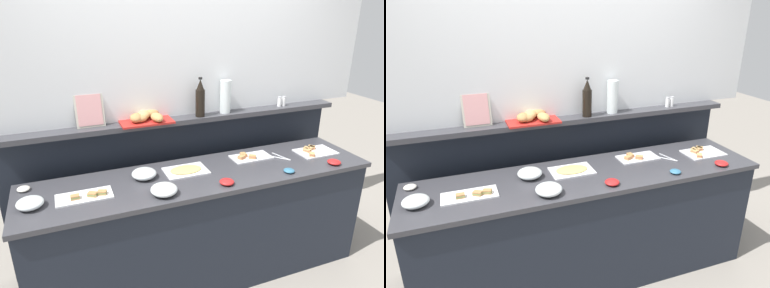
% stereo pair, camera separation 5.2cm
% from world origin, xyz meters
% --- Properties ---
extents(ground_plane, '(12.00, 12.00, 0.00)m').
position_xyz_m(ground_plane, '(0.00, 0.60, 0.00)').
color(ground_plane, gray).
extents(buffet_counter, '(2.61, 0.62, 0.92)m').
position_xyz_m(buffet_counter, '(0.00, 0.00, 0.46)').
color(buffet_counter, black).
rests_on(buffet_counter, ground_plane).
extents(back_ledge_unit, '(2.85, 0.22, 1.23)m').
position_xyz_m(back_ledge_unit, '(0.00, 0.49, 0.65)').
color(back_ledge_unit, black).
rests_on(back_ledge_unit, ground_plane).
extents(upper_wall_panel, '(3.45, 0.08, 1.37)m').
position_xyz_m(upper_wall_panel, '(0.00, 0.51, 1.91)').
color(upper_wall_panel, silver).
rests_on(upper_wall_panel, back_ledge_unit).
extents(sandwich_platter_side, '(0.32, 0.21, 0.04)m').
position_xyz_m(sandwich_platter_side, '(1.02, 0.03, 0.93)').
color(sandwich_platter_side, silver).
rests_on(sandwich_platter_side, buffet_counter).
extents(sandwich_platter_front, '(0.33, 0.17, 0.04)m').
position_xyz_m(sandwich_platter_front, '(0.46, 0.12, 0.92)').
color(sandwich_platter_front, silver).
rests_on(sandwich_platter_front, buffet_counter).
extents(sandwich_platter_rear, '(0.36, 0.17, 0.04)m').
position_xyz_m(sandwich_platter_rear, '(-0.84, -0.04, 0.92)').
color(sandwich_platter_rear, white).
rests_on(sandwich_platter_rear, buffet_counter).
extents(cold_cuts_platter, '(0.32, 0.21, 0.02)m').
position_xyz_m(cold_cuts_platter, '(-0.11, 0.08, 0.92)').
color(cold_cuts_platter, silver).
rests_on(cold_cuts_platter, buffet_counter).
extents(glass_bowl_large, '(0.16, 0.16, 0.07)m').
position_xyz_m(glass_bowl_large, '(-1.17, -0.05, 0.94)').
color(glass_bowl_large, silver).
rests_on(glass_bowl_large, buffet_counter).
extents(glass_bowl_medium, '(0.18, 0.18, 0.07)m').
position_xyz_m(glass_bowl_medium, '(-0.42, 0.09, 0.95)').
color(glass_bowl_medium, silver).
rests_on(glass_bowl_medium, buffet_counter).
extents(glass_bowl_small, '(0.18, 0.18, 0.07)m').
position_xyz_m(glass_bowl_small, '(-0.36, -0.19, 0.95)').
color(glass_bowl_small, silver).
rests_on(glass_bowl_small, buffet_counter).
extents(condiment_bowl_dark, '(0.08, 0.08, 0.03)m').
position_xyz_m(condiment_bowl_dark, '(0.59, -0.21, 0.93)').
color(condiment_bowl_dark, teal).
rests_on(condiment_bowl_dark, buffet_counter).
extents(condiment_bowl_teal, '(0.10, 0.10, 0.04)m').
position_xyz_m(condiment_bowl_teal, '(1.01, -0.22, 0.93)').
color(condiment_bowl_teal, red).
rests_on(condiment_bowl_teal, buffet_counter).
extents(condiment_bowl_red, '(0.10, 0.10, 0.04)m').
position_xyz_m(condiment_bowl_red, '(0.08, -0.21, 0.93)').
color(condiment_bowl_red, red).
rests_on(condiment_bowl_red, buffet_counter).
extents(condiment_bowl_cream, '(0.08, 0.08, 0.03)m').
position_xyz_m(condiment_bowl_cream, '(-1.22, 0.20, 0.93)').
color(condiment_bowl_cream, silver).
rests_on(condiment_bowl_cream, buffet_counter).
extents(serving_tongs, '(0.13, 0.18, 0.01)m').
position_xyz_m(serving_tongs, '(0.69, 0.03, 0.92)').
color(serving_tongs, '#B7BABF').
rests_on(serving_tongs, buffet_counter).
extents(wine_bottle_dark, '(0.08, 0.08, 0.32)m').
position_xyz_m(wine_bottle_dark, '(0.13, 0.39, 1.37)').
color(wine_bottle_dark, black).
rests_on(wine_bottle_dark, back_ledge_unit).
extents(salt_shaker, '(0.03, 0.03, 0.09)m').
position_xyz_m(salt_shaker, '(0.90, 0.41, 1.27)').
color(salt_shaker, white).
rests_on(salt_shaker, back_ledge_unit).
extents(pepper_shaker, '(0.03, 0.03, 0.09)m').
position_xyz_m(pepper_shaker, '(0.95, 0.41, 1.27)').
color(pepper_shaker, white).
rests_on(pepper_shaker, back_ledge_unit).
extents(bread_basket, '(0.40, 0.27, 0.08)m').
position_xyz_m(bread_basket, '(-0.32, 0.40, 1.26)').
color(bread_basket, '#B2231E').
rests_on(bread_basket, back_ledge_unit).
extents(framed_picture, '(0.21, 0.07, 0.25)m').
position_xyz_m(framed_picture, '(-0.72, 0.45, 1.35)').
color(framed_picture, '#B2AD9E').
rests_on(framed_picture, back_ledge_unit).
extents(water_carafe, '(0.09, 0.09, 0.27)m').
position_xyz_m(water_carafe, '(0.37, 0.41, 1.36)').
color(water_carafe, silver).
rests_on(water_carafe, back_ledge_unit).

